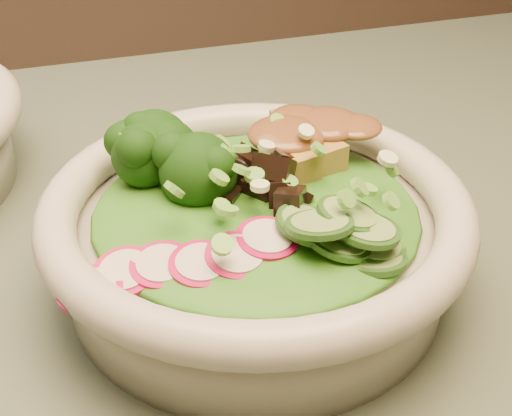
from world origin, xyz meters
name	(u,v)px	position (x,y,z in m)	size (l,w,h in m)	color
dining_table	(353,357)	(0.00, 0.00, 0.64)	(1.20, 0.80, 0.75)	black
salad_bowl	(256,234)	(-0.09, -0.02, 0.79)	(0.26, 0.26, 0.07)	beige
lettuce_bed	(256,207)	(-0.09, -0.02, 0.81)	(0.20, 0.20, 0.02)	#2B6314
broccoli_florets	(170,161)	(-0.13, 0.02, 0.82)	(0.08, 0.07, 0.04)	black
radish_slices	(199,259)	(-0.13, -0.07, 0.81)	(0.11, 0.04, 0.02)	#B30D4A
cucumber_slices	(353,222)	(-0.05, -0.07, 0.82)	(0.07, 0.07, 0.03)	#86A55C
mushroom_heap	(266,179)	(-0.08, -0.01, 0.82)	(0.07, 0.07, 0.04)	black
tofu_cubes	(306,149)	(-0.04, 0.02, 0.82)	(0.09, 0.06, 0.03)	olive
peanut_sauce	(306,131)	(-0.04, 0.02, 0.83)	(0.07, 0.05, 0.02)	brown
scallion_garnish	(256,173)	(-0.09, -0.02, 0.83)	(0.19, 0.19, 0.02)	#69B640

